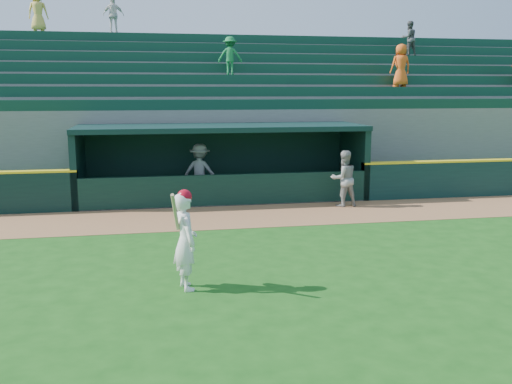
# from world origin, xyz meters

# --- Properties ---
(ground) EXTENTS (120.00, 120.00, 0.00)m
(ground) POSITION_xyz_m (0.00, 0.00, 0.00)
(ground) COLOR #184D13
(ground) RESTS_ON ground
(warning_track) EXTENTS (40.00, 3.00, 0.01)m
(warning_track) POSITION_xyz_m (0.00, 4.90, 0.01)
(warning_track) COLOR #92603A
(warning_track) RESTS_ON ground
(dugout_player_front) EXTENTS (0.93, 0.76, 1.76)m
(dugout_player_front) POSITION_xyz_m (3.57, 5.74, 0.88)
(dugout_player_front) COLOR gray
(dugout_player_front) RESTS_ON ground
(dugout_player_inside) EXTENTS (1.37, 1.09, 1.85)m
(dugout_player_inside) POSITION_xyz_m (-0.72, 7.83, 0.92)
(dugout_player_inside) COLOR #A0A09B
(dugout_player_inside) RESTS_ON ground
(dugout) EXTENTS (9.40, 2.80, 2.46)m
(dugout) POSITION_xyz_m (0.00, 8.00, 1.36)
(dugout) COLOR slate
(dugout) RESTS_ON ground
(stands) EXTENTS (34.50, 6.25, 7.57)m
(stands) POSITION_xyz_m (0.01, 12.57, 2.39)
(stands) COLOR slate
(stands) RESTS_ON ground
(batter_at_plate) EXTENTS (0.57, 0.85, 1.86)m
(batter_at_plate) POSITION_xyz_m (-1.78, -0.91, 0.93)
(batter_at_plate) COLOR white
(batter_at_plate) RESTS_ON ground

